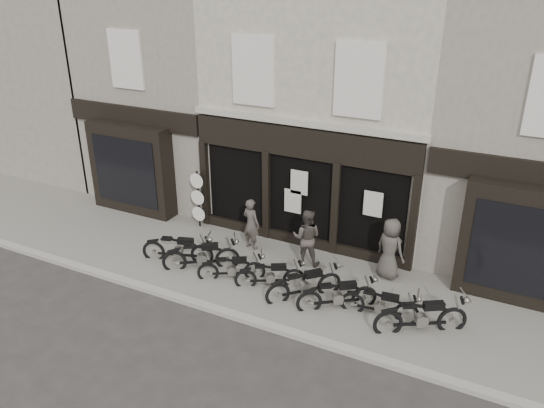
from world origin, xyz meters
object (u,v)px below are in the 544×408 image
at_px(motorcycle_1, 202,258).
at_px(motorcycle_5, 338,298).
at_px(motorcycle_3, 271,277).
at_px(advert_sign_post, 198,202).
at_px(man_left, 251,224).
at_px(man_centre, 307,237).
at_px(motorcycle_0, 179,251).
at_px(motorcycle_6, 380,307).
at_px(man_right, 390,249).
at_px(motorcycle_4, 305,287).
at_px(motorcycle_7, 422,319).
at_px(motorcycle_2, 232,270).

bearing_deg(motorcycle_1, motorcycle_5, -34.83).
distance_m(motorcycle_3, advert_sign_post, 4.45).
distance_m(man_left, man_centre, 1.92).
distance_m(man_centre, advert_sign_post, 4.25).
relative_size(motorcycle_0, man_left, 1.29).
height_order(man_left, man_centre, man_centre).
relative_size(motorcycle_6, advert_sign_post, 0.94).
bearing_deg(man_centre, motorcycle_1, 18.39).
bearing_deg(man_right, advert_sign_post, 20.09).
distance_m(motorcycle_1, motorcycle_4, 3.27).
bearing_deg(motorcycle_7, motorcycle_1, 147.34).
bearing_deg(man_right, man_left, 25.69).
height_order(motorcycle_4, man_centre, man_centre).
height_order(motorcycle_6, man_centre, man_centre).
xyz_separation_m(motorcycle_2, man_right, (3.90, 2.03, 0.65)).
height_order(motorcycle_2, man_right, man_right).
relative_size(motorcycle_0, man_centre, 1.22).
relative_size(man_right, advert_sign_post, 0.85).
bearing_deg(motorcycle_6, motorcycle_2, 174.88).
relative_size(motorcycle_6, man_left, 1.21).
bearing_deg(motorcycle_5, motorcycle_7, -36.12).
relative_size(motorcycle_1, man_right, 1.11).
relative_size(motorcycle_4, motorcycle_5, 0.94).
bearing_deg(motorcycle_6, motorcycle_7, -15.63).
height_order(man_left, man_right, man_right).
relative_size(man_centre, man_right, 0.97).
bearing_deg(motorcycle_7, motorcycle_5, 148.03).
distance_m(motorcycle_0, advert_sign_post, 2.38).
bearing_deg(motorcycle_3, man_right, 5.61).
relative_size(motorcycle_3, man_left, 1.08).
distance_m(motorcycle_7, advert_sign_post, 8.30).
relative_size(motorcycle_5, advert_sign_post, 0.88).
bearing_deg(man_left, motorcycle_3, 145.36).
xyz_separation_m(motorcycle_7, man_left, (-5.65, 1.85, 0.50)).
distance_m(motorcycle_4, motorcycle_5, 0.96).
relative_size(motorcycle_3, man_centre, 1.03).
bearing_deg(motorcycle_4, motorcycle_3, 129.18).
bearing_deg(man_right, motorcycle_2, 50.22).
distance_m(motorcycle_3, man_right, 3.40).
distance_m(motorcycle_6, motorcycle_7, 1.06).
bearing_deg(man_left, motorcycle_2, 114.70).
bearing_deg(advert_sign_post, motorcycle_0, -69.84).
distance_m(motorcycle_7, man_left, 5.96).
xyz_separation_m(motorcycle_1, man_right, (4.97, 1.94, 0.59)).
bearing_deg(motorcycle_1, motorcycle_2, -38.31).
distance_m(motorcycle_1, man_centre, 3.10).
height_order(man_left, advert_sign_post, advert_sign_post).
bearing_deg(motorcycle_5, motorcycle_6, -28.00).
relative_size(motorcycle_3, motorcycle_6, 0.90).
height_order(motorcycle_2, motorcycle_5, motorcycle_5).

